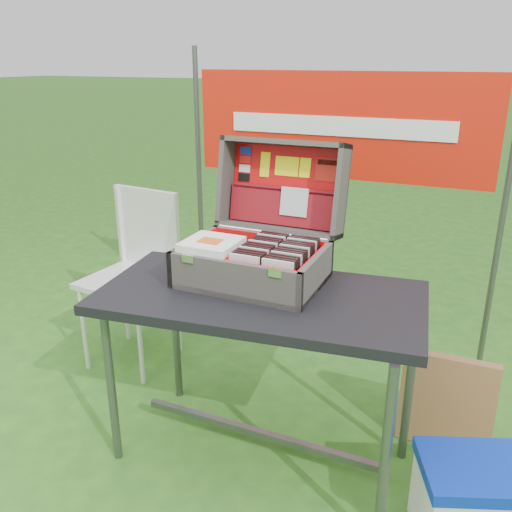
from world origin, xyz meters
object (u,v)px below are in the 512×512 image
at_px(cooler, 473,505).
at_px(cardboard_box, 447,402).
at_px(chair, 129,283).
at_px(table, 260,379).
at_px(suitcase, 259,216).

relative_size(cooler, cardboard_box, 0.91).
height_order(cooler, chair, chair).
bearing_deg(cardboard_box, cooler, -75.41).
bearing_deg(table, chair, 148.30).
bearing_deg(suitcase, table, -63.55).
distance_m(cooler, chair, 1.95).
bearing_deg(cooler, suitcase, 143.41).
xyz_separation_m(suitcase, cardboard_box, (0.79, 0.27, -0.83)).
height_order(table, cardboard_box, table).
xyz_separation_m(table, cooler, (0.86, -0.10, -0.22)).
relative_size(suitcase, cardboard_box, 1.32).
distance_m(cooler, cardboard_box, 0.55).
bearing_deg(cardboard_box, table, -150.11).
distance_m(table, chair, 1.08).
bearing_deg(cooler, chair, 141.93).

